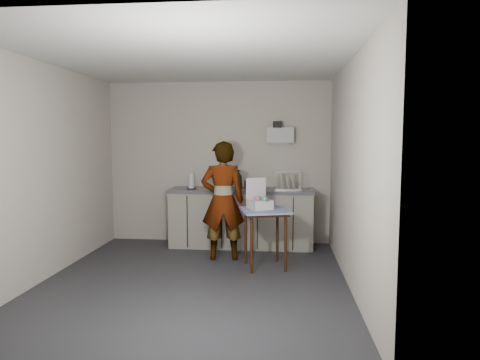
# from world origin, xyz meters

# --- Properties ---
(ground) EXTENTS (4.00, 4.00, 0.00)m
(ground) POSITION_xyz_m (0.00, 0.00, 0.00)
(ground) COLOR #26262A
(ground) RESTS_ON ground
(wall_back) EXTENTS (3.60, 0.02, 2.60)m
(wall_back) POSITION_xyz_m (0.00, 1.99, 1.30)
(wall_back) COLOR beige
(wall_back) RESTS_ON ground
(wall_right) EXTENTS (0.02, 4.00, 2.60)m
(wall_right) POSITION_xyz_m (1.79, 0.00, 1.30)
(wall_right) COLOR beige
(wall_right) RESTS_ON ground
(wall_left) EXTENTS (0.02, 4.00, 2.60)m
(wall_left) POSITION_xyz_m (-1.79, 0.00, 1.30)
(wall_left) COLOR beige
(wall_left) RESTS_ON ground
(ceiling) EXTENTS (3.60, 4.00, 0.01)m
(ceiling) POSITION_xyz_m (0.00, 0.00, 2.60)
(ceiling) COLOR white
(ceiling) RESTS_ON wall_back
(kitchen_counter) EXTENTS (2.24, 0.62, 0.91)m
(kitchen_counter) POSITION_xyz_m (0.40, 1.70, 0.43)
(kitchen_counter) COLOR black
(kitchen_counter) RESTS_ON ground
(wall_shelf) EXTENTS (0.42, 0.18, 0.37)m
(wall_shelf) POSITION_xyz_m (1.00, 1.92, 1.75)
(wall_shelf) COLOR silver
(wall_shelf) RESTS_ON ground
(side_table) EXTENTS (0.73, 0.73, 0.77)m
(side_table) POSITION_xyz_m (0.81, 0.61, 0.67)
(side_table) COLOR #361C0C
(side_table) RESTS_ON ground
(standing_man) EXTENTS (0.65, 0.48, 1.66)m
(standing_man) POSITION_xyz_m (0.21, 0.95, 0.83)
(standing_man) COLOR #B2A593
(standing_man) RESTS_ON ground
(soap_bottle) EXTENTS (0.16, 0.16, 0.30)m
(soap_bottle) POSITION_xyz_m (0.37, 1.62, 1.06)
(soap_bottle) COLOR black
(soap_bottle) RESTS_ON kitchen_counter
(soda_can) EXTENTS (0.07, 0.07, 0.14)m
(soda_can) POSITION_xyz_m (0.48, 1.69, 0.98)
(soda_can) COLOR red
(soda_can) RESTS_ON kitchen_counter
(dark_bottle) EXTENTS (0.07, 0.07, 0.24)m
(dark_bottle) POSITION_xyz_m (0.05, 1.72, 1.03)
(dark_bottle) COLOR black
(dark_bottle) RESTS_ON kitchen_counter
(paper_towel) EXTENTS (0.14, 0.14, 0.25)m
(paper_towel) POSITION_xyz_m (-0.37, 1.62, 1.03)
(paper_towel) COLOR black
(paper_towel) RESTS_ON kitchen_counter
(dish_rack) EXTENTS (0.40, 0.30, 0.28)m
(dish_rack) POSITION_xyz_m (1.12, 1.69, 0.97)
(dish_rack) COLOR white
(dish_rack) RESTS_ON kitchen_counter
(bakery_box) EXTENTS (0.38, 0.38, 0.39)m
(bakery_box) POSITION_xyz_m (0.74, 0.67, 0.86)
(bakery_box) COLOR silver
(bakery_box) RESTS_ON side_table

